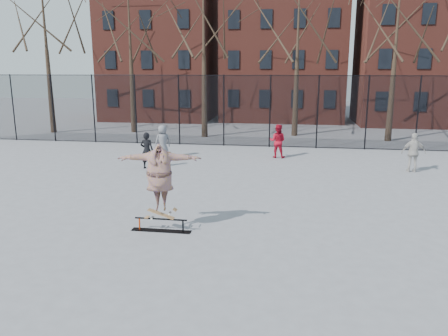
% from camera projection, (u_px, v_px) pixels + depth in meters
% --- Properties ---
extents(ground, '(100.00, 100.00, 0.00)m').
position_uv_depth(ground, '(202.00, 225.00, 12.33)').
color(ground, slate).
extents(skate_rail, '(1.65, 0.25, 0.36)m').
position_uv_depth(skate_rail, '(161.00, 226.00, 11.88)').
color(skate_rail, black).
rests_on(skate_rail, ground).
extents(skateboard, '(0.81, 0.19, 0.10)m').
position_uv_depth(skateboard, '(161.00, 217.00, 11.82)').
color(skateboard, brown).
rests_on(skateboard, skate_rail).
extents(skater, '(2.29, 0.98, 1.81)m').
position_uv_depth(skater, '(160.00, 183.00, 11.61)').
color(skater, '#403B94').
rests_on(skater, skateboard).
extents(bystander_grey, '(0.95, 0.88, 1.62)m').
position_uv_depth(bystander_grey, '(163.00, 141.00, 21.55)').
color(bystander_grey, slate).
rests_on(bystander_grey, ground).
extents(bystander_black, '(0.60, 0.40, 1.61)m').
position_uv_depth(bystander_black, '(147.00, 150.00, 19.19)').
color(bystander_black, black).
rests_on(bystander_black, ground).
extents(bystander_red, '(0.88, 0.73, 1.66)m').
position_uv_depth(bystander_red, '(278.00, 141.00, 21.56)').
color(bystander_red, '#A90E21').
rests_on(bystander_red, ground).
extents(bystander_white, '(1.00, 0.44, 1.69)m').
position_uv_depth(bystander_white, '(414.00, 153.00, 18.52)').
color(bystander_white, '#B8B1AA').
rests_on(bystander_white, ground).
extents(fence, '(34.03, 0.07, 4.00)m').
position_uv_depth(fence, '(248.00, 110.00, 24.40)').
color(fence, black).
rests_on(fence, ground).
extents(tree_row, '(33.66, 7.46, 10.67)m').
position_uv_depth(tree_row, '(252.00, 19.00, 27.25)').
color(tree_row, black).
rests_on(tree_row, ground).
extents(rowhouses, '(29.00, 7.00, 13.00)m').
position_uv_depth(rowhouses, '(274.00, 47.00, 35.92)').
color(rowhouses, maroon).
rests_on(rowhouses, ground).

